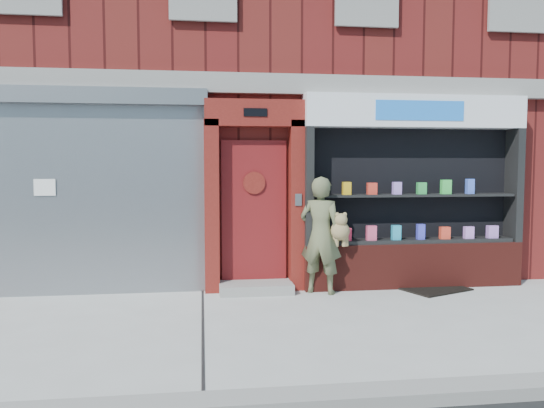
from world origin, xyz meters
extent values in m
plane|color=#9E9E99|center=(0.00, 0.00, 0.00)|extent=(80.00, 80.00, 0.00)
cube|color=gray|center=(0.00, -2.15, 0.06)|extent=(60.00, 0.30, 0.12)
cube|color=#5C1615|center=(0.00, 6.00, 4.00)|extent=(12.00, 8.00, 8.00)
cube|color=gray|center=(0.00, 1.92, 3.15)|extent=(12.00, 0.16, 0.30)
cube|color=gray|center=(-3.00, 1.94, 1.40)|extent=(3.00, 0.10, 2.80)
cube|color=slate|center=(-3.00, 1.88, 2.92)|extent=(3.10, 0.30, 0.24)
cube|color=white|center=(-3.80, 1.88, 1.60)|extent=(0.30, 0.01, 0.24)
cube|color=#55120E|center=(-1.40, 1.86, 1.30)|extent=(0.22, 0.28, 2.60)
cube|color=#55120E|center=(-0.10, 1.86, 1.30)|extent=(0.22, 0.28, 2.60)
cube|color=#55120E|center=(-0.75, 1.86, 2.70)|extent=(1.50, 0.28, 0.40)
cube|color=black|center=(-0.75, 1.71, 2.70)|extent=(0.35, 0.01, 0.12)
cube|color=maroon|center=(-0.75, 1.97, 1.20)|extent=(1.00, 0.06, 2.20)
cylinder|color=black|center=(-0.75, 1.93, 1.65)|extent=(0.28, 0.02, 0.28)
cylinder|color=#55120E|center=(-0.75, 1.92, 1.65)|extent=(0.34, 0.02, 0.34)
cube|color=gray|center=(-0.75, 1.70, 0.07)|extent=(1.10, 0.55, 0.15)
cube|color=slate|center=(-0.10, 1.71, 1.40)|extent=(0.10, 0.02, 0.18)
cube|color=#571A14|center=(1.75, 1.80, 0.35)|extent=(3.50, 0.40, 0.70)
cube|color=black|center=(0.06, 1.80, 1.60)|extent=(0.12, 0.40, 1.80)
cube|color=black|center=(3.44, 1.80, 1.60)|extent=(0.12, 0.40, 1.80)
cube|color=black|center=(1.75, 1.99, 1.60)|extent=(3.30, 0.03, 1.80)
cube|color=black|center=(1.75, 1.80, 0.73)|extent=(3.20, 0.36, 0.06)
cube|color=black|center=(1.75, 1.80, 1.45)|extent=(3.20, 0.36, 0.04)
cube|color=white|center=(1.75, 1.80, 2.75)|extent=(3.50, 0.40, 0.50)
cube|color=blue|center=(1.75, 1.59, 2.75)|extent=(1.40, 0.01, 0.30)
cube|color=red|center=(0.25, 1.72, 0.87)|extent=(0.12, 0.09, 0.23)
cube|color=#E92949|center=(0.65, 1.72, 0.86)|extent=(0.15, 0.09, 0.19)
cube|color=#D5476C|center=(1.05, 1.72, 0.87)|extent=(0.15, 0.09, 0.23)
cube|color=#2595B9|center=(1.45, 1.72, 0.87)|extent=(0.14, 0.09, 0.23)
cube|color=#3B3FCA|center=(1.85, 1.72, 0.88)|extent=(0.11, 0.09, 0.24)
cube|color=red|center=(2.25, 1.72, 0.86)|extent=(0.15, 0.09, 0.19)
cube|color=#C37FE4|center=(2.65, 1.72, 0.85)|extent=(0.14, 0.09, 0.19)
cube|color=#AE74D1|center=(3.05, 1.72, 0.86)|extent=(0.17, 0.09, 0.20)
cube|color=#CE8AFA|center=(0.25, 1.72, 1.57)|extent=(0.16, 0.09, 0.20)
cube|color=gold|center=(0.65, 1.72, 1.57)|extent=(0.12, 0.09, 0.19)
cube|color=red|center=(1.05, 1.72, 1.56)|extent=(0.14, 0.09, 0.18)
cube|color=#A479DA|center=(1.45, 1.72, 1.57)|extent=(0.13, 0.09, 0.19)
cube|color=green|center=(1.85, 1.72, 1.56)|extent=(0.14, 0.09, 0.18)
cube|color=green|center=(2.25, 1.72, 1.58)|extent=(0.15, 0.09, 0.22)
cube|color=#4467E7|center=(2.65, 1.72, 1.59)|extent=(0.11, 0.09, 0.24)
imported|color=#585D3D|center=(0.21, 1.55, 0.88)|extent=(0.76, 0.68, 1.75)
sphere|color=olive|center=(0.49, 1.48, 0.95)|extent=(0.29, 0.29, 0.29)
sphere|color=olive|center=(0.49, 1.43, 1.12)|extent=(0.19, 0.19, 0.19)
sphere|color=olive|center=(0.43, 1.43, 1.19)|extent=(0.07, 0.07, 0.07)
sphere|color=olive|center=(0.55, 1.43, 1.19)|extent=(0.07, 0.07, 0.07)
cylinder|color=olive|center=(0.39, 1.48, 0.80)|extent=(0.07, 0.07, 0.17)
cylinder|color=olive|center=(0.58, 1.48, 0.80)|extent=(0.07, 0.07, 0.17)
cylinder|color=olive|center=(0.43, 1.46, 0.80)|extent=(0.07, 0.07, 0.17)
cylinder|color=olive|center=(0.55, 1.46, 0.80)|extent=(0.07, 0.07, 0.17)
cube|color=black|center=(2.01, 1.52, 0.01)|extent=(1.16, 1.00, 0.02)
camera|label=1|loc=(-1.54, -6.14, 1.91)|focal=35.00mm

